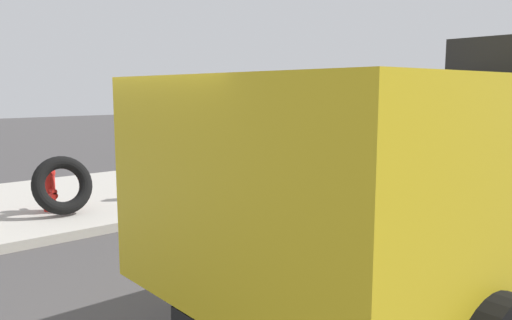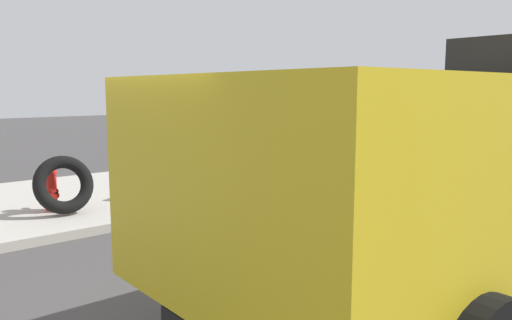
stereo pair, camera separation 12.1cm
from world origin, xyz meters
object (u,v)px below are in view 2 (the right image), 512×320
Objects in this scene: loose_tire at (64,185)px; dump_truck_yellow at (483,154)px; fire_hydrant at (51,187)px; stop_sign at (216,125)px.

loose_tire is 6.65m from dump_truck_yellow.
stop_sign is at bearing -17.39° from fire_hydrant.
fire_hydrant is at bearing 99.67° from loose_tire.
stop_sign is (2.90, -0.48, 0.94)m from loose_tire.
loose_tire is 0.49× the size of stop_sign.
dump_truck_yellow reaches higher than stop_sign.
loose_tire is at bearing -80.33° from fire_hydrant.
dump_truck_yellow is at bearing -69.59° from fire_hydrant.
fire_hydrant is 0.38× the size of stop_sign.
dump_truck_yellow is at bearing -95.24° from stop_sign.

